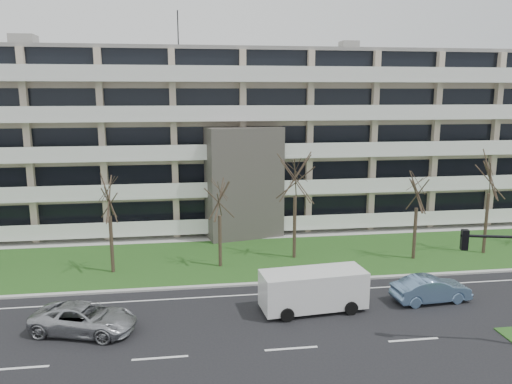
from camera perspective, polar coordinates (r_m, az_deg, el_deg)
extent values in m
plane|color=black|center=(24.33, 4.05, -17.42)|extent=(160.00, 160.00, 0.00)
cube|color=#27551C|center=(36.08, -0.29, -7.54)|extent=(90.00, 10.00, 0.06)
cube|color=#B2B2AD|center=(31.43, 0.96, -10.40)|extent=(90.00, 0.35, 0.12)
cube|color=#B2B2AD|center=(41.28, -1.32, -5.08)|extent=(90.00, 2.00, 0.08)
cube|color=white|center=(30.08, 1.42, -11.54)|extent=(90.00, 0.12, 0.01)
cube|color=#C3B197|center=(46.75, -2.38, 6.16)|extent=(60.00, 12.00, 15.00)
cube|color=gray|center=(46.70, -2.46, 15.55)|extent=(60.50, 12.50, 0.30)
cube|color=#4C4742|center=(40.25, -1.35, 1.02)|extent=(6.39, 3.69, 9.00)
cube|color=black|center=(40.58, -1.30, -2.50)|extent=(4.92, 1.19, 3.50)
cube|color=gray|center=(48.42, -25.02, 15.28)|extent=(2.00, 2.00, 1.20)
cylinder|color=black|center=(46.65, -8.91, 17.72)|extent=(0.10, 0.10, 3.50)
cube|color=black|center=(41.70, -1.49, -1.98)|extent=(58.00, 0.10, 1.80)
cube|color=white|center=(41.42, -1.38, -4.22)|extent=(58.00, 1.40, 0.22)
cube|color=white|center=(40.64, -1.27, -3.65)|extent=(58.00, 0.08, 1.00)
cube|color=black|center=(41.11, -1.52, 2.09)|extent=(58.00, 0.10, 1.80)
cube|color=white|center=(40.72, -1.40, -0.15)|extent=(58.00, 1.40, 0.22)
cube|color=white|center=(39.97, -1.29, 0.51)|extent=(58.00, 0.08, 1.00)
cube|color=black|center=(40.74, -1.54, 6.26)|extent=(58.00, 0.10, 1.80)
cube|color=white|center=(40.23, -1.42, 4.04)|extent=(58.00, 1.40, 0.22)
cube|color=white|center=(39.51, -1.31, 4.79)|extent=(58.00, 0.08, 1.00)
cube|color=black|center=(40.58, -1.56, 10.48)|extent=(58.00, 0.10, 1.80)
cube|color=white|center=(39.96, -1.44, 8.31)|extent=(58.00, 1.40, 0.22)
cube|color=white|center=(39.29, -1.33, 9.14)|extent=(58.00, 0.08, 1.00)
cube|color=black|center=(40.65, -1.58, 14.71)|extent=(58.00, 0.10, 1.80)
cube|color=white|center=(39.92, -1.46, 12.62)|extent=(58.00, 1.40, 0.22)
cube|color=white|center=(39.29, -1.35, 13.52)|extent=(58.00, 0.08, 1.00)
imported|color=#ABACB2|center=(26.80, -19.04, -13.52)|extent=(5.60, 3.75, 1.43)
imported|color=#688BB5|center=(30.47, 19.36, -10.43)|extent=(4.54, 1.90, 1.46)
cube|color=white|center=(27.77, 6.55, -10.94)|extent=(5.85, 2.63, 2.00)
cube|color=black|center=(27.55, 6.57, -9.82)|extent=(5.41, 2.43, 0.74)
cube|color=white|center=(28.80, 11.64, -10.60)|extent=(0.55, 2.02, 1.26)
cylinder|color=black|center=(26.66, 3.58, -13.83)|extent=(0.76, 0.33, 0.74)
cylinder|color=black|center=(28.50, 2.32, -12.10)|extent=(0.76, 0.33, 0.74)
cylinder|color=black|center=(27.84, 10.81, -12.89)|extent=(0.76, 0.33, 0.74)
cylinder|color=black|center=(29.60, 9.12, -11.32)|extent=(0.76, 0.33, 0.74)
cube|color=black|center=(24.34, 22.73, -5.05)|extent=(0.36, 0.36, 0.93)
sphere|color=red|center=(24.27, 22.78, -4.38)|extent=(0.19, 0.19, 0.19)
sphere|color=orange|center=(24.34, 22.73, -5.05)|extent=(0.19, 0.19, 0.19)
sphere|color=green|center=(24.42, 22.67, -5.72)|extent=(0.19, 0.19, 0.19)
cylinder|color=#382B21|center=(34.07, -16.17, -5.80)|extent=(0.24, 0.24, 3.85)
cylinder|color=#382B21|center=(33.95, -4.14, -5.65)|extent=(0.24, 0.24, 3.60)
cylinder|color=#382B21|center=(35.58, 4.43, -4.06)|extent=(0.24, 0.24, 4.55)
cylinder|color=#382B21|center=(37.10, 17.68, -4.57)|extent=(0.24, 0.24, 3.75)
cylinder|color=#382B21|center=(40.19, 24.79, -3.31)|extent=(0.24, 0.24, 4.53)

